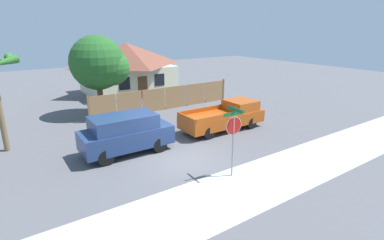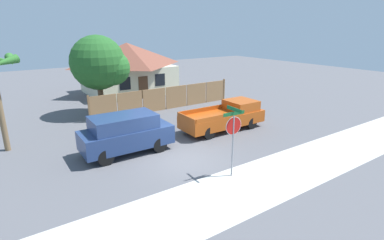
% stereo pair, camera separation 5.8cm
% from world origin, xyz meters
% --- Properties ---
extents(ground_plane, '(80.00, 80.00, 0.00)m').
position_xyz_m(ground_plane, '(0.00, 0.00, 0.00)').
color(ground_plane, '#56565B').
extents(sidewalk_strip, '(36.00, 3.20, 0.01)m').
position_xyz_m(sidewalk_strip, '(0.00, -3.60, 0.00)').
color(sidewalk_strip, beige).
rests_on(sidewalk_strip, ground).
extents(wooden_fence, '(11.90, 0.12, 1.85)m').
position_xyz_m(wooden_fence, '(3.92, 8.66, 0.87)').
color(wooden_fence, '#997047').
rests_on(wooden_fence, ground).
extents(house, '(8.21, 7.08, 4.78)m').
position_xyz_m(house, '(4.14, 16.36, 2.48)').
color(house, beige).
rests_on(house, ground).
extents(oak_tree, '(4.03, 3.84, 5.70)m').
position_xyz_m(oak_tree, '(-0.45, 10.06, 3.68)').
color(oak_tree, brown).
rests_on(oak_tree, ground).
extents(red_suv, '(4.57, 2.02, 2.01)m').
position_xyz_m(red_suv, '(-1.93, 2.39, 1.08)').
color(red_suv, navy).
rests_on(red_suv, ground).
extents(orange_pickup, '(5.46, 2.05, 1.71)m').
position_xyz_m(orange_pickup, '(4.67, 2.39, 0.84)').
color(orange_pickup, '#B74C14').
rests_on(orange_pickup, ground).
extents(stop_sign, '(1.07, 0.96, 3.06)m').
position_xyz_m(stop_sign, '(0.83, -2.53, 2.09)').
color(stop_sign, gray).
rests_on(stop_sign, ground).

